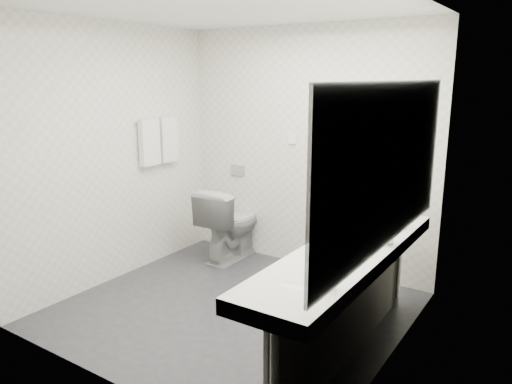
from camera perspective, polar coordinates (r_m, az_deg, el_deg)
The scene contains 31 objects.
floor at distance 4.44m, azimuth -2.76°, elevation -13.43°, with size 2.80×2.80×0.00m, color #2E2E34.
ceiling at distance 3.99m, azimuth -3.19°, elevation 20.53°, with size 2.80×2.80×0.00m, color white.
wall_back at distance 5.12m, azimuth 5.72°, elevation 4.88°, with size 2.80×2.80×0.00m, color white.
wall_front at distance 3.11m, azimuth -17.29°, elevation -1.23°, with size 2.80×2.80×0.00m, color white.
wall_left at distance 4.98m, azimuth -16.08°, elevation 4.18°, with size 2.60×2.60×0.00m, color white.
wall_right at distance 3.41m, azimuth 16.35°, elevation 0.10°, with size 2.60×2.60×0.00m, color white.
vanity_counter at distance 3.45m, azimuth 10.46°, elevation -7.25°, with size 0.55×2.20×0.10m, color white.
vanity_panel at distance 3.61m, azimuth 10.54°, elevation -13.65°, with size 0.03×2.15×0.75m, color gray.
vanity_post_far at distance 4.50m, azimuth 16.17°, elevation -8.37°, with size 0.06×0.06×0.75m, color silver.
mirror at distance 3.19m, azimuth 15.25°, elevation 2.94°, with size 0.02×2.20×1.05m, color #B2BCC6.
basin_near at distance 2.89m, azimuth 5.31°, elevation -10.51°, with size 0.40×0.31×0.05m, color white.
basin_far at distance 4.01m, azimuth 14.15°, elevation -3.94°, with size 0.40×0.31×0.05m, color white.
faucet_near at distance 2.77m, azimuth 8.95°, elevation -9.63°, with size 0.04×0.04×0.15m, color silver.
faucet_far at distance 3.93m, azimuth 16.90°, elevation -3.10°, with size 0.04×0.04×0.15m, color silver.
soap_bottle_a at distance 3.52m, azimuth 11.15°, elevation -4.98°, with size 0.05×0.05×0.12m, color beige.
soap_bottle_b at distance 3.61m, azimuth 11.16°, elevation -4.71°, with size 0.08×0.08×0.10m, color beige.
soap_bottle_c at distance 3.30m, azimuth 11.81°, elevation -6.32°, with size 0.04×0.04×0.11m, color beige.
glass_left at distance 3.52m, azimuth 15.26°, elevation -5.27°, with size 0.06×0.06×0.11m, color silver.
glass_right at distance 3.59m, azimuth 15.21°, elevation -4.94°, with size 0.06×0.06×0.11m, color silver.
toilet at distance 5.45m, azimuth -3.00°, elevation -3.64°, with size 0.46×0.81×0.82m, color white.
flush_plate at distance 5.60m, azimuth -2.14°, elevation 2.56°, with size 0.18×0.02×0.12m, color #B2B5BA.
pedal_bin at distance 4.75m, azimuth 6.58°, elevation -9.98°, with size 0.18×0.18×0.25m, color #B2B5BA.
bin_lid at distance 4.70m, azimuth 6.62°, elevation -8.52°, with size 0.18×0.18×0.01m, color #B2B5BA.
towel_rail at distance 5.28m, azimuth -11.38°, elevation 8.22°, with size 0.02×0.02×0.62m, color silver.
towel_near at distance 5.20m, azimuth -12.27°, elevation 5.66°, with size 0.07×0.24×0.48m, color white.
towel_far at distance 5.40m, azimuth -10.15°, elevation 6.03°, with size 0.07×0.24×0.48m, color white.
dryer_cradle at distance 4.96m, azimuth 8.20°, elevation 7.44°, with size 0.10×0.04×0.14m, color #9B9AA0.
dryer_barrel at distance 4.89m, azimuth 7.85°, elevation 7.72°, with size 0.08×0.08×0.14m, color #9B9AA0.
dryer_cord at distance 4.97m, azimuth 8.03°, elevation 4.56°, with size 0.02×0.02×0.35m, color black.
switch_plate_a at distance 5.17m, azimuth 4.20°, elevation 6.11°, with size 0.09×0.02×0.09m, color white.
switch_plate_b at distance 4.87m, azimuth 11.43°, elevation 5.43°, with size 0.09×0.02×0.09m, color white.
Camera 1 is at (2.35, -3.19, 2.00)m, focal length 34.41 mm.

